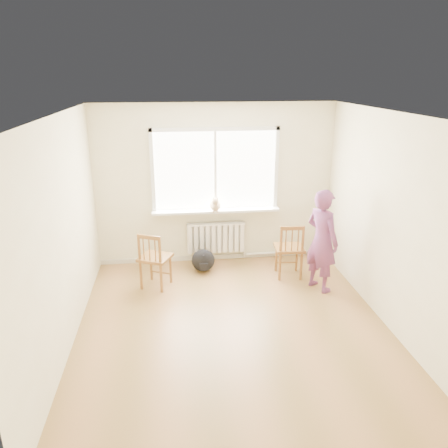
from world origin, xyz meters
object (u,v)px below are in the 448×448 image
object	(u,v)px
person	(322,241)
backpack	(203,260)
chair_left	(154,260)
cat	(215,205)
chair_right	(290,250)

from	to	relation	value
person	backpack	size ratio (longest dim) A/B	4.08
chair_left	person	bearing A→B (deg)	-163.00
chair_left	cat	bearing A→B (deg)	-117.93
chair_left	cat	size ratio (longest dim) A/B	2.19
chair_right	cat	size ratio (longest dim) A/B	2.22
chair_right	cat	xyz separation A→B (m)	(-1.12, 0.67, 0.60)
chair_right	person	distance (m)	0.66
chair_right	cat	bearing A→B (deg)	-26.86
person	cat	world-z (taller)	person
cat	backpack	xyz separation A→B (m)	(-0.24, -0.29, -0.87)
chair_left	cat	world-z (taller)	cat
person	backpack	xyz separation A→B (m)	(-1.71, 0.83, -0.59)
chair_right	chair_left	bearing A→B (deg)	6.84
cat	chair_left	bearing A→B (deg)	-138.66
person	chair_left	bearing A→B (deg)	54.04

